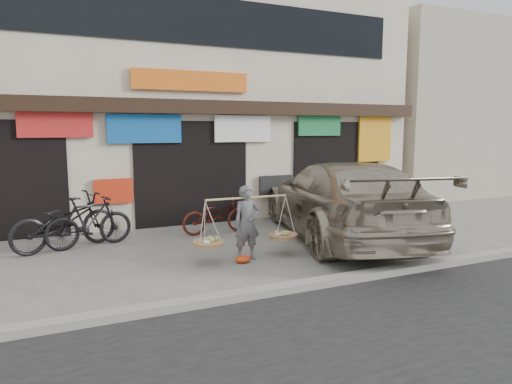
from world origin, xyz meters
name	(u,v)px	position (x,y,z in m)	size (l,w,h in m)	color
ground	(244,258)	(0.00, 0.00, 0.00)	(70.00, 70.00, 0.00)	gray
kerb	(294,287)	(0.00, -2.00, 0.06)	(70.00, 0.25, 0.12)	gray
shophouse_block	(165,98)	(0.00, 6.42, 3.45)	(14.00, 6.32, 7.00)	beige
neighbor_east	(463,113)	(13.50, 7.00, 3.20)	(12.00, 7.00, 6.40)	#B2A893
street_vendor	(247,226)	(0.02, -0.10, 0.65)	(2.11, 0.59, 1.43)	#5E5E62
bike_0	(65,221)	(-3.15, 2.14, 0.58)	(0.78, 2.23, 1.17)	black
bike_1	(89,222)	(-2.67, 2.10, 0.55)	(0.52, 1.83, 1.10)	black
bike_2	(217,215)	(0.21, 2.22, 0.45)	(0.59, 1.70, 0.90)	#52190E
suv	(341,200)	(2.70, 0.66, 0.89)	(3.87, 6.52, 1.77)	#A69B86
red_bag	(243,259)	(-0.15, -0.29, 0.07)	(0.31, 0.25, 0.14)	red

